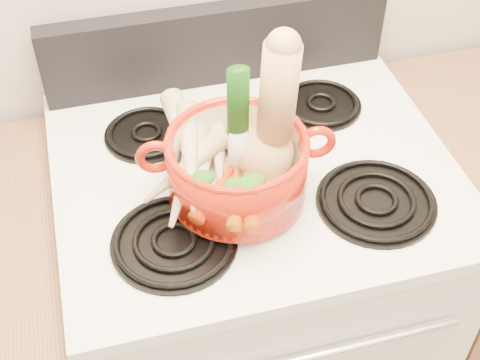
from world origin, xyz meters
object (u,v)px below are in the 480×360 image
object	(u,v)px
stove_body	(251,308)
leek	(238,124)
dutch_oven	(237,167)
squash	(266,115)

from	to	relation	value
stove_body	leek	xyz separation A→B (m)	(-0.05, -0.07, 0.66)
dutch_oven	squash	size ratio (longest dim) A/B	0.92
leek	stove_body	bearing A→B (deg)	56.63
dutch_oven	stove_body	bearing A→B (deg)	62.40
stove_body	squash	distance (m)	0.67
stove_body	leek	size ratio (longest dim) A/B	3.69
dutch_oven	leek	distance (m)	0.09
squash	dutch_oven	bearing A→B (deg)	172.29
stove_body	squash	xyz separation A→B (m)	(-0.00, -0.07, 0.67)
leek	dutch_oven	bearing A→B (deg)	-107.30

